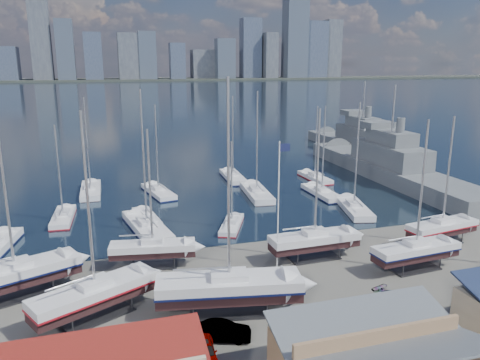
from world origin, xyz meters
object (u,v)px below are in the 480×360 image
object	(u,v)px
car_a	(203,351)
naval_ship_west	(361,145)
flagpole	(279,196)
naval_ship_east	(389,169)
sailboat_cradle_0	(15,275)

from	to	relation	value
car_a	naval_ship_west	bearing A→B (deg)	56.18
naval_ship_west	flagpole	size ratio (longest dim) A/B	3.31
naval_ship_east	flagpole	distance (m)	45.29
naval_ship_west	sailboat_cradle_0	bearing A→B (deg)	128.70
naval_ship_east	naval_ship_west	distance (m)	25.43
naval_ship_west	flagpole	distance (m)	68.68
sailboat_cradle_0	car_a	bearing A→B (deg)	-68.47
naval_ship_east	car_a	bearing A→B (deg)	135.51
naval_ship_west	flagpole	xyz separation A→B (m)	(-42.05, -53.98, 5.91)
naval_ship_west	car_a	distance (m)	85.16
naval_ship_west	flagpole	world-z (taller)	naval_ship_west
naval_ship_east	flagpole	bearing A→B (deg)	133.27
sailboat_cradle_0	flagpole	world-z (taller)	sailboat_cradle_0
flagpole	naval_ship_west	bearing A→B (deg)	52.08
sailboat_cradle_0	flagpole	xyz separation A→B (m)	(24.42, -0.96, 5.41)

